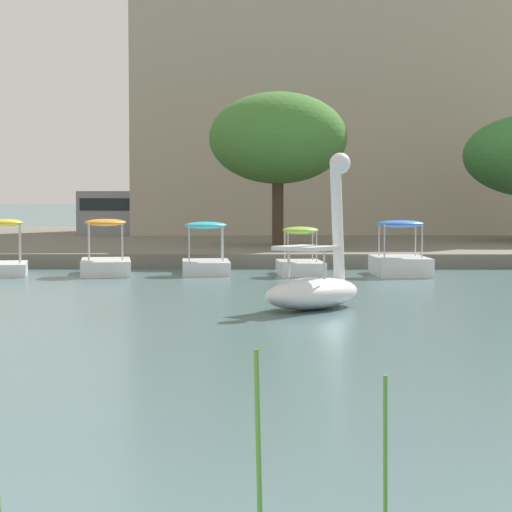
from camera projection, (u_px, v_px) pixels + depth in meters
shore_bank_far at (227, 241)px, 44.01m from camera, size 110.73×27.47×0.44m
swan_boat at (315, 282)px, 19.55m from camera, size 2.49×2.63×3.02m
pedal_boat_blue at (400, 260)px, 27.87m from camera, size 1.53×2.38×1.51m
pedal_boat_lime at (300, 261)px, 27.97m from camera, size 1.36×2.18×1.33m
pedal_boat_cyan at (206, 259)px, 28.34m from camera, size 1.48×2.27×1.46m
pedal_boat_orange at (106, 258)px, 28.04m from camera, size 1.69×2.55×1.54m
pedal_boat_yellow at (7, 260)px, 27.90m from camera, size 1.45×2.20×1.54m
tree_broadleaf_right at (278, 138)px, 35.55m from camera, size 6.76×6.70×5.38m
parked_van at (128, 211)px, 45.34m from camera, size 4.51×2.38×1.95m
apartment_block at (359, 82)px, 49.19m from camera, size 22.37×11.47×14.52m
reed_clump_foreground at (360, 483)px, 5.37m from camera, size 4.01×1.65×1.57m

